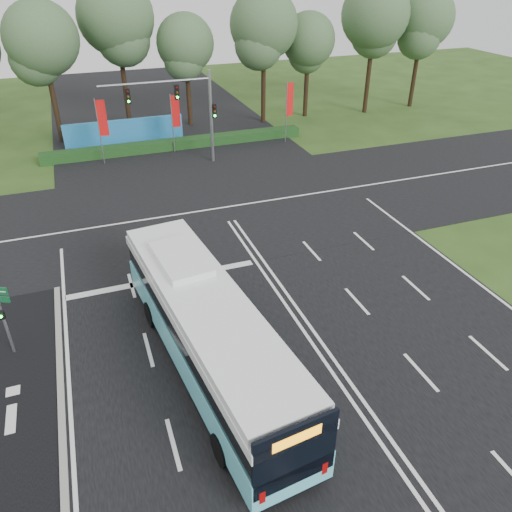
# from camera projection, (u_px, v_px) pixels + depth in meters

# --- Properties ---
(ground) EXTENTS (120.00, 120.00, 0.00)m
(ground) POSITION_uv_depth(u_px,v_px,m) (293.00, 317.00, 22.77)
(ground) COLOR #2A4617
(ground) RESTS_ON ground
(road_main) EXTENTS (20.00, 120.00, 0.04)m
(road_main) POSITION_uv_depth(u_px,v_px,m) (293.00, 316.00, 22.76)
(road_main) COLOR black
(road_main) RESTS_ON ground
(road_cross) EXTENTS (120.00, 14.00, 0.05)m
(road_cross) POSITION_uv_depth(u_px,v_px,m) (219.00, 208.00, 32.40)
(road_cross) COLOR black
(road_cross) RESTS_ON ground
(kerb_strip) EXTENTS (0.25, 18.00, 0.12)m
(kerb_strip) POSITION_uv_depth(u_px,v_px,m) (62.00, 427.00, 17.38)
(kerb_strip) COLOR gray
(kerb_strip) RESTS_ON ground
(city_bus) EXTENTS (4.23, 13.37, 3.77)m
(city_bus) POSITION_uv_depth(u_px,v_px,m) (208.00, 331.00, 18.97)
(city_bus) COLOR #5FCEDE
(city_bus) RESTS_ON ground
(pedestrian_signal) EXTENTS (0.27, 0.40, 3.05)m
(pedestrian_signal) POSITION_uv_depth(u_px,v_px,m) (4.00, 322.00, 19.81)
(pedestrian_signal) COLOR gray
(pedestrian_signal) RESTS_ON ground
(banner_flag_left) EXTENTS (0.74, 0.17, 5.07)m
(banner_flag_left) POSITION_uv_depth(u_px,v_px,m) (101.00, 122.00, 37.70)
(banner_flag_left) COLOR gray
(banner_flag_left) RESTS_ON ground
(banner_flag_mid) EXTENTS (0.70, 0.13, 4.76)m
(banner_flag_mid) POSITION_uv_depth(u_px,v_px,m) (175.00, 115.00, 40.14)
(banner_flag_mid) COLOR gray
(banner_flag_mid) RESTS_ON ground
(banner_flag_right) EXTENTS (0.73, 0.27, 5.13)m
(banner_flag_right) POSITION_uv_depth(u_px,v_px,m) (289.00, 104.00, 42.29)
(banner_flag_right) COLOR gray
(banner_flag_right) RESTS_ON ground
(traffic_light_gantry) EXTENTS (8.41, 0.28, 7.00)m
(traffic_light_gantry) POSITION_uv_depth(u_px,v_px,m) (187.00, 104.00, 36.89)
(traffic_light_gantry) COLOR gray
(traffic_light_gantry) RESTS_ON ground
(hedge) EXTENTS (22.00, 1.20, 0.80)m
(hedge) POSITION_uv_depth(u_px,v_px,m) (178.00, 144.00, 42.25)
(hedge) COLOR #163613
(hedge) RESTS_ON ground
(blue_hoarding) EXTENTS (10.00, 0.30, 2.20)m
(blue_hoarding) POSITION_uv_depth(u_px,v_px,m) (125.00, 132.00, 42.73)
(blue_hoarding) COLOR #2072B0
(blue_hoarding) RESTS_ON ground
(eucalyptus_row) EXTENTS (53.26, 10.32, 12.90)m
(eucalyptus_row) POSITION_uv_depth(u_px,v_px,m) (203.00, 29.00, 44.10)
(eucalyptus_row) COLOR black
(eucalyptus_row) RESTS_ON ground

